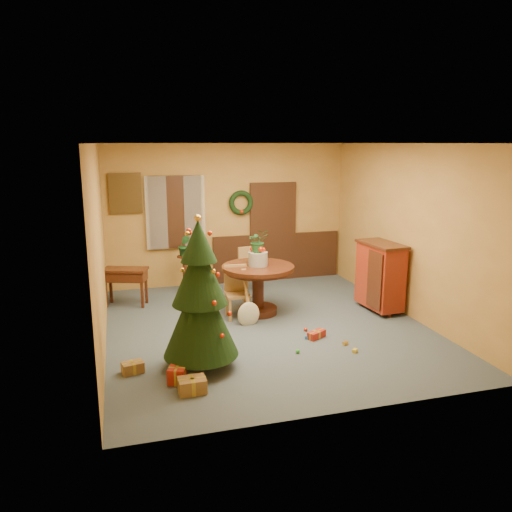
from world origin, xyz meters
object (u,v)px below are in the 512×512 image
object	(u,v)px
sideboard	(380,275)
chair_near	(237,290)
writing_desk	(125,278)
dining_table	(258,280)
christmas_tree	(200,297)

from	to	relation	value
sideboard	chair_near	bearing A→B (deg)	172.18
writing_desk	sideboard	size ratio (longest dim) A/B	0.71
dining_table	christmas_tree	size ratio (longest dim) A/B	0.61
writing_desk	sideboard	distance (m)	4.55
christmas_tree	writing_desk	world-z (taller)	christmas_tree
writing_desk	christmas_tree	bearing A→B (deg)	-73.09
dining_table	sideboard	size ratio (longest dim) A/B	1.02
writing_desk	sideboard	bearing A→B (deg)	-19.10
sideboard	christmas_tree	bearing A→B (deg)	-157.28
dining_table	sideboard	bearing A→B (deg)	-11.29
writing_desk	sideboard	world-z (taller)	sideboard
dining_table	chair_near	size ratio (longest dim) A/B	1.39
dining_table	christmas_tree	xyz separation A→B (m)	(-1.31, -1.85, 0.37)
chair_near	christmas_tree	size ratio (longest dim) A/B	0.44
dining_table	christmas_tree	bearing A→B (deg)	-125.24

